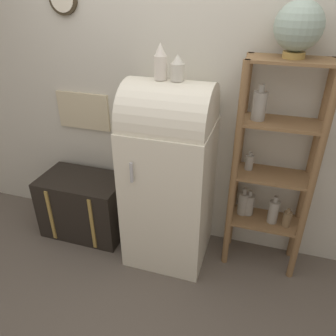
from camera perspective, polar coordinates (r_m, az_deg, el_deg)
ground_plane at (r=2.89m, az=-1.31°, el=-17.12°), size 12.00×12.00×0.00m
wall_back at (r=2.66m, az=2.29°, el=12.95°), size 7.00×0.09×2.70m
refrigerator at (r=2.58m, az=0.23°, el=-0.84°), size 0.65×0.64×1.53m
suitcase_trunk at (r=3.19m, az=-14.29°, el=-6.26°), size 0.76×0.47×0.58m
shelf_unit at (r=2.56m, az=17.42°, el=0.11°), size 0.59×0.30×1.69m
globe at (r=2.28m, az=21.82°, el=21.88°), size 0.30×0.30×0.34m
vase_left at (r=2.29m, az=-1.32°, el=17.88°), size 0.09×0.09×0.24m
vase_center at (r=2.27m, az=1.68°, el=16.95°), size 0.09×0.09×0.17m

